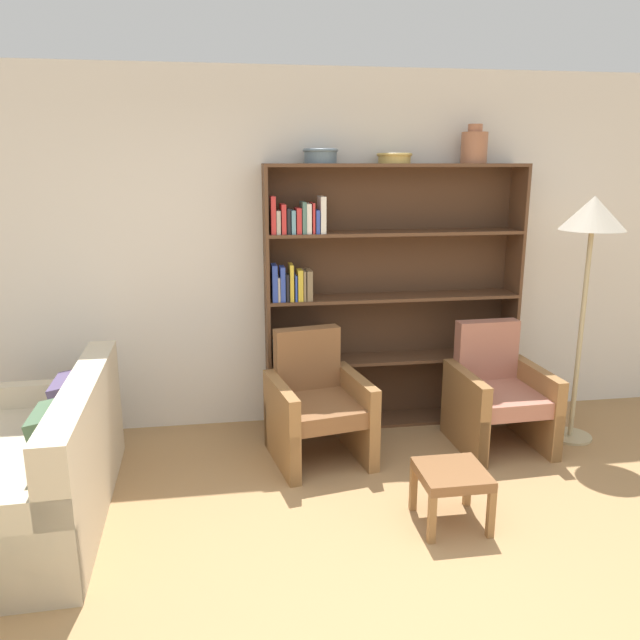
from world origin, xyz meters
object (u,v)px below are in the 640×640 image
object	(u,v)px
couch	(37,473)
floor_lamp	(592,226)
bowl_brass	(394,157)
armchair_cushioned	(497,394)
footstool	(452,479)
bowl_slate	(321,155)
bookshelf	(369,304)
armchair_leather	(317,405)
vase_tall	(474,146)

from	to	relation	value
couch	floor_lamp	xyz separation A→B (m)	(3.73, 0.55, 1.33)
bowl_brass	armchair_cushioned	size ratio (longest dim) A/B	0.30
bowl_brass	footstool	world-z (taller)	bowl_brass
bowl_slate	bowl_brass	size ratio (longest dim) A/B	0.98
armchair_cushioned	footstool	xyz separation A→B (m)	(-0.72, -0.99, -0.10)
bookshelf	armchair_cushioned	bearing A→B (deg)	-32.62
bowl_brass	armchair_leather	distance (m)	1.91
bowl_brass	vase_tall	world-z (taller)	vase_tall
bookshelf	couch	size ratio (longest dim) A/B	1.17
armchair_cushioned	vase_tall	bearing A→B (deg)	-83.97
bowl_slate	bowl_brass	bearing A→B (deg)	0.00
floor_lamp	couch	bearing A→B (deg)	-171.57
bowl_slate	floor_lamp	size ratio (longest dim) A/B	0.14
armchair_cushioned	bowl_slate	bearing A→B (deg)	-25.23
footstool	vase_tall	bearing A→B (deg)	67.17
bowl_slate	floor_lamp	world-z (taller)	bowl_slate
vase_tall	armchair_leather	xyz separation A→B (m)	(-1.28, -0.53, -1.79)
vase_tall	floor_lamp	bearing A→B (deg)	-37.20
footstool	armchair_cushioned	bearing A→B (deg)	54.13
vase_tall	armchair_leather	distance (m)	2.27
vase_tall	footstool	size ratio (longest dim) A/B	0.74
armchair_cushioned	footstool	size ratio (longest dim) A/B	2.33
bookshelf	armchair_leather	bearing A→B (deg)	-132.30
bookshelf	floor_lamp	size ratio (longest dim) A/B	1.12
bookshelf	armchair_leather	xyz separation A→B (m)	(-0.50, -0.55, -0.60)
armchair_leather	footstool	distance (m)	1.19
couch	armchair_leather	bearing A→B (deg)	-74.15
couch	footstool	xyz separation A→B (m)	(2.39, -0.44, -0.00)
bowl_slate	footstool	world-z (taller)	bowl_slate
floor_lamp	bookshelf	bearing A→B (deg)	159.49
armchair_leather	armchair_cushioned	xyz separation A→B (m)	(1.36, 0.00, 0.00)
vase_tall	floor_lamp	size ratio (longest dim) A/B	0.16
bookshelf	floor_lamp	distance (m)	1.70
bowl_slate	couch	bearing A→B (deg)	-149.75
bowl_brass	couch	distance (m)	3.20
vase_tall	armchair_leather	bearing A→B (deg)	-157.62
bookshelf	armchair_cushioned	world-z (taller)	bookshelf
couch	armchair_cushioned	world-z (taller)	armchair_cushioned
bowl_slate	armchair_cushioned	distance (m)	2.20
bowl_slate	vase_tall	world-z (taller)	vase_tall
armchair_leather	armchair_cushioned	bearing A→B (deg)	169.78
floor_lamp	armchair_leather	bearing A→B (deg)	179.92
armchair_cushioned	footstool	world-z (taller)	armchair_cushioned
bowl_slate	armchair_leather	xyz separation A→B (m)	(-0.11, -0.53, -1.73)
vase_tall	footstool	bearing A→B (deg)	-112.83
vase_tall	couch	bearing A→B (deg)	-160.33
vase_tall	armchair_cushioned	distance (m)	1.87
armchair_leather	bowl_slate	bearing A→B (deg)	-111.88
vase_tall	floor_lamp	world-z (taller)	vase_tall
floor_lamp	bowl_slate	bearing A→B (deg)	164.18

